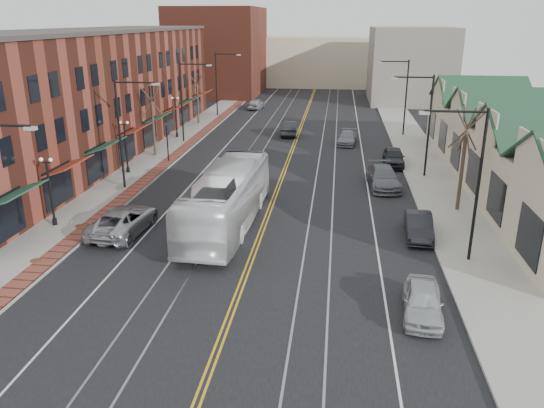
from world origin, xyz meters
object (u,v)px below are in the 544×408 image
(parked_suv, at_px, (123,220))
(parked_car_d, at_px, (393,157))
(parked_car_a, at_px, (423,301))
(parked_car_c, at_px, (383,177))
(parked_car_b, at_px, (419,226))
(transit_bus, at_px, (227,199))

(parked_suv, height_order, parked_car_d, parked_suv)
(parked_suv, bearing_deg, parked_car_d, -131.10)
(parked_car_a, relative_size, parked_car_c, 0.76)
(parked_suv, bearing_deg, parked_car_a, 159.03)
(parked_car_b, bearing_deg, parked_suv, -172.34)
(transit_bus, relative_size, parked_car_a, 3.18)
(transit_bus, distance_m, parked_car_c, 13.87)
(parked_car_b, xyz_separation_m, parked_car_d, (0.01, 16.30, 0.07))
(parked_car_a, height_order, parked_car_d, parked_car_d)
(parked_car_b, bearing_deg, parked_car_a, -93.73)
(parked_car_d, bearing_deg, parked_car_a, -89.72)
(parked_suv, xyz_separation_m, parked_car_a, (16.46, -7.46, -0.11))
(parked_car_a, relative_size, parked_car_b, 0.97)
(parked_car_b, relative_size, parked_car_c, 0.78)
(transit_bus, height_order, parked_car_d, transit_bus)
(transit_bus, bearing_deg, parked_suv, 19.22)
(parked_car_b, bearing_deg, parked_car_c, 100.68)
(transit_bus, height_order, parked_car_a, transit_bus)
(parked_car_d, bearing_deg, transit_bus, -123.21)
(parked_car_a, bearing_deg, parked_car_d, 93.42)
(transit_bus, distance_m, parked_suv, 6.32)
(transit_bus, bearing_deg, parked_car_d, -123.60)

